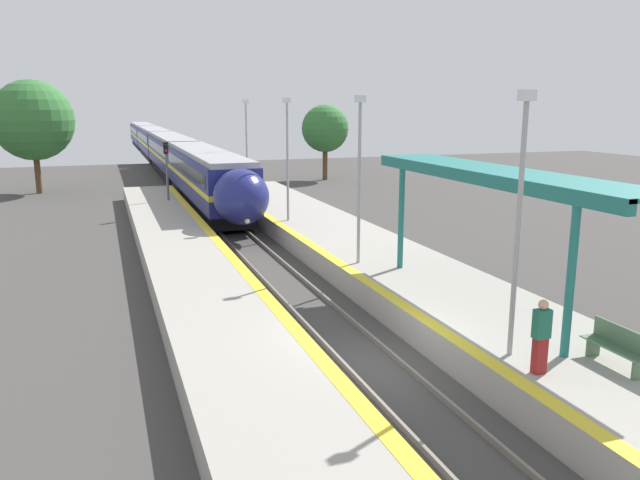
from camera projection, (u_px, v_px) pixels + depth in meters
name	position (u px, v px, depth m)	size (l,w,h in m)	color
ground_plane	(373.00, 367.00, 15.96)	(120.00, 120.00, 0.00)	#423F3D
rail_left	(347.00, 368.00, 15.71)	(0.08, 90.00, 0.15)	slate
rail_right	(398.00, 360.00, 16.17)	(0.08, 90.00, 0.15)	slate
train	(163.00, 147.00, 66.12)	(2.79, 81.72, 3.76)	black
platform_right	(501.00, 333.00, 17.09)	(4.49, 64.00, 0.89)	#9E998E
platform_left	(248.00, 368.00, 14.82)	(3.34, 64.00, 0.89)	#9E998E
platform_bench	(619.00, 346.00, 13.72)	(0.44, 1.77, 0.89)	#4C6B4C
person_waiting	(541.00, 336.00, 13.31)	(0.36, 0.22, 1.66)	maroon
railway_signal	(167.00, 171.00, 37.46)	(0.28, 0.28, 4.38)	#59595E
lamppost_near	(519.00, 210.00, 13.77)	(0.36, 0.20, 6.00)	#9E9EA3
lamppost_mid	(359.00, 170.00, 22.19)	(0.36, 0.20, 6.00)	#9E9EA3
lamppost_far	(287.00, 152.00, 30.60)	(0.36, 0.20, 6.00)	#9E9EA3
lamppost_farthest	(247.00, 142.00, 39.01)	(0.36, 0.20, 6.00)	#9E9EA3
station_canopy	(488.00, 179.00, 17.71)	(2.02, 11.48, 3.88)	#1E6B66
background_tree_left	(33.00, 120.00, 45.98)	(5.91, 5.91, 8.39)	brown
background_tree_right	(325.00, 129.00, 54.65)	(4.13, 4.13, 6.58)	brown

